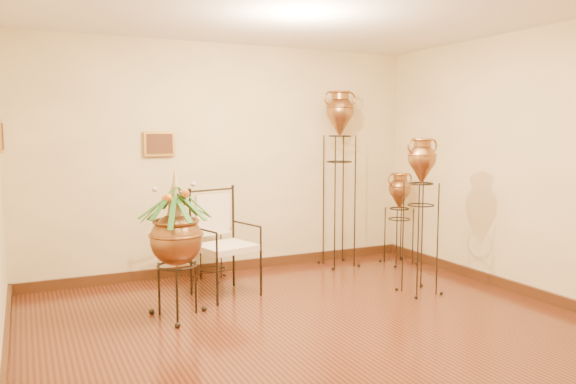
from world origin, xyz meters
name	(u,v)px	position (x,y,z in m)	size (l,w,h in m)	color
ground	(326,335)	(0.00, 0.00, 0.00)	(5.00, 5.00, 0.00)	#582D15
room_shell	(327,133)	(-0.01, 0.01, 1.73)	(5.02, 5.02, 2.81)	#FFE9A4
amphora_tall	(339,177)	(1.39, 2.15, 1.16)	(0.47, 0.47, 2.28)	black
amphora_mid	(421,215)	(1.53, 0.69, 0.86)	(0.38, 0.38, 1.69)	black
amphora_short	(399,218)	(2.15, 1.89, 0.61)	(0.40, 0.40, 1.23)	black
planter_urn	(176,233)	(-1.04, 1.01, 0.81)	(0.80, 0.80, 1.45)	black
armchair	(226,243)	(-0.39, 1.50, 0.57)	(0.77, 0.74, 1.13)	black
side_table	(213,253)	(-0.33, 2.15, 0.33)	(0.45, 0.45, 0.79)	black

